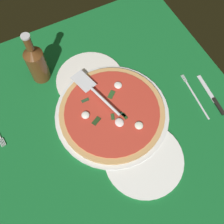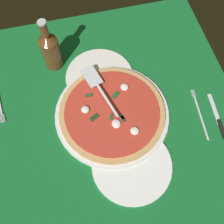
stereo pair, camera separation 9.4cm
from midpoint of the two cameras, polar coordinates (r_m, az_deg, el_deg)
The scene contains 9 objects.
ground_plane at distance 95.36cm, azimuth 0.58°, elevation -1.98°, with size 98.99×98.99×0.80cm, color #14622A.
checker_pattern at distance 94.94cm, azimuth 0.59°, elevation -1.87°, with size 98.99×98.99×0.10cm.
pizza_pan at distance 95.19cm, azimuth 2.80°, elevation -0.71°, with size 39.97×39.97×1.23cm, color silver.
dinner_plate_left at distance 102.76cm, azimuth -0.06°, elevation 7.20°, with size 25.29×25.29×1.00cm, color white.
dinner_plate_right at distance 89.74cm, azimuth 7.22°, elevation -11.34°, with size 26.00×26.00×1.00cm, color white.
pizza at distance 93.92cm, azimuth 2.84°, elevation -0.36°, with size 36.81×36.81×2.75cm.
pizza_server at distance 95.62cm, azimuth 0.19°, elevation 4.71°, with size 22.98×9.41×1.00cm.
place_setting_far at distance 102.42cm, azimuth 22.22°, elevation -1.34°, with size 21.94×14.19×1.40cm.
beer_bottle at distance 101.05cm, azimuth -10.21°, elevation 12.51°, with size 6.78×6.78×22.52cm.
Camera 2 is at (38.58, -5.61, 86.93)cm, focal length 43.51 mm.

